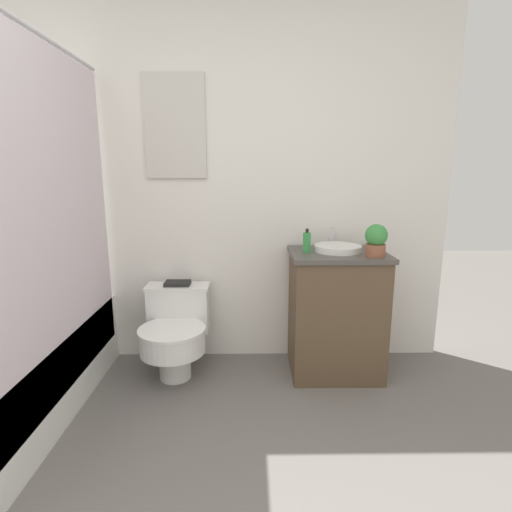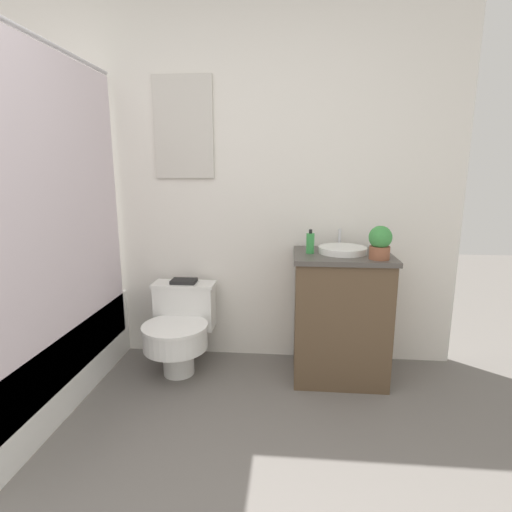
{
  "view_description": "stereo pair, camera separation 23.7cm",
  "coord_description": "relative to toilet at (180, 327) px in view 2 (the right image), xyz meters",
  "views": [
    {
      "loc": [
        0.38,
        -0.69,
        1.34
      ],
      "look_at": [
        0.42,
        1.63,
        0.85
      ],
      "focal_mm": 28.0,
      "sensor_mm": 36.0,
      "label": 1
    },
    {
      "loc": [
        0.62,
        -0.68,
        1.34
      ],
      "look_at": [
        0.42,
        1.63,
        0.85
      ],
      "focal_mm": 28.0,
      "sensor_mm": 36.0,
      "label": 2
    }
  ],
  "objects": [
    {
      "name": "potted_plant",
      "position": [
        1.26,
        -0.12,
        0.62
      ],
      "size": [
        0.14,
        0.14,
        0.2
      ],
      "color": "brown",
      "rests_on": "vanity"
    },
    {
      "name": "sink",
      "position": [
        1.07,
        0.05,
        0.54
      ],
      "size": [
        0.3,
        0.34,
        0.13
      ],
      "color": "white",
      "rests_on": "vanity"
    },
    {
      "name": "vanity",
      "position": [
        1.07,
        0.02,
        0.11
      ],
      "size": [
        0.61,
        0.49,
        0.83
      ],
      "color": "brown",
      "rests_on": "ground_plane"
    },
    {
      "name": "shower_area",
      "position": [
        -0.79,
        -0.48,
        -0.03
      ],
      "size": [
        0.67,
        1.54,
        1.98
      ],
      "color": "white",
      "rests_on": "ground_plane"
    },
    {
      "name": "wall_back",
      "position": [
        0.12,
        0.31,
        0.94
      ],
      "size": [
        3.52,
        0.07,
        2.5
      ],
      "color": "white",
      "rests_on": "ground_plane"
    },
    {
      "name": "book_on_tank",
      "position": [
        0.0,
        0.15,
        0.28
      ],
      "size": [
        0.17,
        0.12,
        0.02
      ],
      "color": "black",
      "rests_on": "toilet"
    },
    {
      "name": "soap_bottle",
      "position": [
        0.86,
        0.02,
        0.59
      ],
      "size": [
        0.05,
        0.05,
        0.15
      ],
      "color": "green",
      "rests_on": "vanity"
    },
    {
      "name": "toilet",
      "position": [
        0.0,
        0.0,
        0.0
      ],
      "size": [
        0.43,
        0.56,
        0.58
      ],
      "color": "white",
      "rests_on": "ground_plane"
    }
  ]
}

